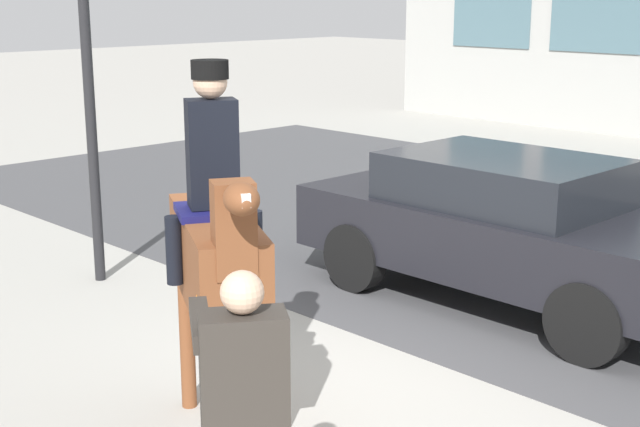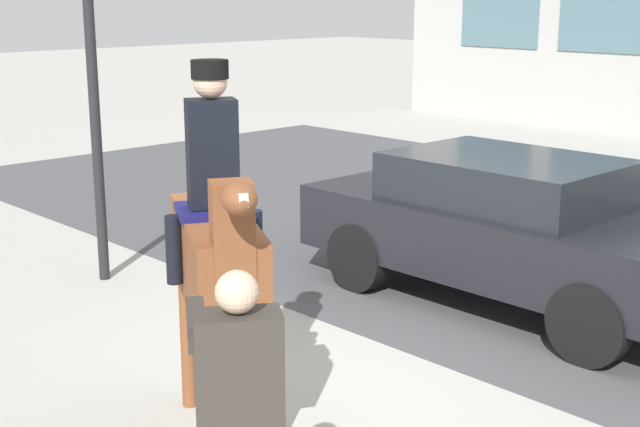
% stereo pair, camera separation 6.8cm
% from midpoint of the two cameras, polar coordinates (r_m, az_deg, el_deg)
% --- Properties ---
extents(ground_plane, '(80.00, 80.00, 0.00)m').
position_cam_midpoint_polar(ground_plane, '(7.28, 4.09, -10.26)').
color(ground_plane, '#9E9B93').
extents(mounted_horse_lead, '(1.76, 1.16, 2.57)m').
position_cam_midpoint_polar(mounted_horse_lead, '(5.84, -6.25, -2.33)').
color(mounted_horse_lead, brown).
rests_on(mounted_horse_lead, ground_plane).
extents(pedestrian_bystander, '(0.91, 0.50, 1.78)m').
position_cam_midpoint_polar(pedestrian_bystander, '(4.26, -4.81, -12.98)').
color(pedestrian_bystander, '#332D28').
rests_on(pedestrian_bystander, ground_plane).
extents(street_car_near_lane, '(4.22, 1.80, 1.46)m').
position_cam_midpoint_polar(street_car_near_lane, '(8.84, 12.34, -0.81)').
color(street_car_near_lane, black).
rests_on(street_car_near_lane, ground_plane).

